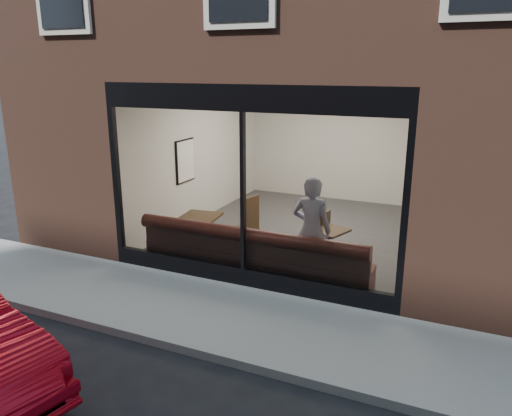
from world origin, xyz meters
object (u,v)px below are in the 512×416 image
at_px(cafe_table_right, 328,230).
at_px(person, 311,230).
at_px(cafe_table_left, 200,217).
at_px(cafe_chair_left, 245,229).
at_px(cafe_chair_right, 314,248).
at_px(banquette, 254,264).

bearing_deg(cafe_table_right, person, -104.33).
height_order(person, cafe_table_right, person).
distance_m(cafe_table_left, cafe_table_right, 2.43).
bearing_deg(cafe_table_right, cafe_chair_left, 156.86).
bearing_deg(cafe_table_left, person, -8.37).
distance_m(cafe_chair_left, cafe_chair_right, 1.72).
distance_m(person, cafe_table_right, 0.57).
relative_size(cafe_chair_left, cafe_chair_right, 1.05).
bearing_deg(person, banquette, 12.32).
height_order(person, cafe_chair_left, person).
bearing_deg(cafe_chair_right, cafe_table_right, 139.58).
bearing_deg(cafe_chair_right, banquette, 62.94).
height_order(banquette, cafe_chair_right, banquette).
bearing_deg(cafe_table_right, cafe_table_left, -175.33).
height_order(cafe_chair_left, cafe_chair_right, cafe_chair_left).
height_order(person, cafe_chair_right, person).
bearing_deg(banquette, cafe_table_left, 157.86).
bearing_deg(cafe_chair_left, cafe_table_right, 170.16).
xyz_separation_m(banquette, cafe_table_left, (-1.35, 0.55, 0.52)).
distance_m(cafe_table_left, cafe_chair_left, 1.24).
distance_m(cafe_table_right, cafe_chair_left, 2.24).
xyz_separation_m(person, cafe_table_right, (0.14, 0.53, -0.15)).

